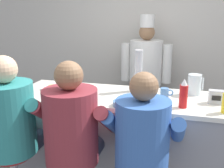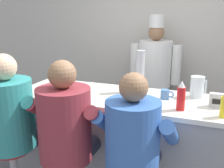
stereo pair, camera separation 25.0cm
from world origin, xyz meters
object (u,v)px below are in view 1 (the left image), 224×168
object	(u,v)px
diner_seated_maroon	(73,129)
napkin_dispenser_chrome	(216,97)
water_pitcher_clear	(194,85)
diner_seated_blue	(143,140)
hot_sauce_bottle_orange	(145,97)
cereal_bowl	(122,103)
cup_stack_steel	(138,71)
cook_in_whites_near	(146,74)
ketchup_bottle_red	(184,94)
coffee_mug_blue	(165,93)
diner_seated_teal	(12,121)
breakfast_plate	(53,88)

from	to	relation	value
diner_seated_maroon	napkin_dispenser_chrome	bearing A→B (deg)	28.29
water_pitcher_clear	diner_seated_maroon	bearing A→B (deg)	-138.39
napkin_dispenser_chrome	diner_seated_blue	size ratio (longest dim) A/B	0.09
hot_sauce_bottle_orange	cereal_bowl	world-z (taller)	hot_sauce_bottle_orange
hot_sauce_bottle_orange	cup_stack_steel	size ratio (longest dim) A/B	0.30
hot_sauce_bottle_orange	cook_in_whites_near	xyz separation A→B (m)	(-0.18, 1.38, -0.10)
hot_sauce_bottle_orange	diner_seated_blue	size ratio (longest dim) A/B	0.09
cup_stack_steel	diner_seated_blue	world-z (taller)	cup_stack_steel
ketchup_bottle_red	water_pitcher_clear	world-z (taller)	ketchup_bottle_red
cereal_bowl	napkin_dispenser_chrome	distance (m)	0.83
coffee_mug_blue	diner_seated_blue	xyz separation A→B (m)	(-0.11, -0.67, -0.18)
diner_seated_teal	cup_stack_steel	bearing A→B (deg)	41.21
coffee_mug_blue	breakfast_plate	bearing A→B (deg)	-179.02
breakfast_plate	diner_seated_maroon	size ratio (longest dim) A/B	0.17
cup_stack_steel	napkin_dispenser_chrome	world-z (taller)	cup_stack_steel
cook_in_whites_near	diner_seated_blue	bearing A→B (deg)	-82.84
breakfast_plate	cereal_bowl	size ratio (longest dim) A/B	1.50
coffee_mug_blue	napkin_dispenser_chrome	world-z (taller)	napkin_dispenser_chrome
cup_stack_steel	cook_in_whites_near	size ratio (longest dim) A/B	0.24
water_pitcher_clear	cook_in_whites_near	size ratio (longest dim) A/B	0.11
coffee_mug_blue	napkin_dispenser_chrome	bearing A→B (deg)	-9.14
hot_sauce_bottle_orange	cup_stack_steel	xyz separation A→B (m)	(-0.13, 0.38, 0.15)
diner_seated_teal	diner_seated_maroon	bearing A→B (deg)	-0.10
diner_seated_blue	napkin_dispenser_chrome	bearing A→B (deg)	47.22
hot_sauce_bottle_orange	water_pitcher_clear	size ratio (longest dim) A/B	0.62
diner_seated_maroon	cup_stack_steel	bearing A→B (deg)	65.14
cereal_bowl	napkin_dispenser_chrome	world-z (taller)	napkin_dispenser_chrome
hot_sauce_bottle_orange	cup_stack_steel	distance (m)	0.43
cook_in_whites_near	water_pitcher_clear	bearing A→B (deg)	-58.32
cereal_bowl	diner_seated_teal	distance (m)	0.95
ketchup_bottle_red	cup_stack_steel	size ratio (longest dim) A/B	0.59
water_pitcher_clear	breakfast_plate	bearing A→B (deg)	-172.79
hot_sauce_bottle_orange	napkin_dispenser_chrome	bearing A→B (deg)	15.23
cook_in_whites_near	breakfast_plate	bearing A→B (deg)	-125.17
water_pitcher_clear	cup_stack_steel	distance (m)	0.57
cereal_bowl	cup_stack_steel	world-z (taller)	cup_stack_steel
hot_sauce_bottle_orange	cup_stack_steel	bearing A→B (deg)	108.67
cereal_bowl	diner_seated_teal	xyz separation A→B (m)	(-0.88, -0.32, -0.13)
diner_seated_maroon	cook_in_whites_near	world-z (taller)	cook_in_whites_near
breakfast_plate	cereal_bowl	xyz separation A→B (m)	(0.82, -0.33, 0.01)
ketchup_bottle_red	cereal_bowl	size ratio (longest dim) A/B	1.50
diner_seated_maroon	hot_sauce_bottle_orange	bearing A→B (deg)	40.41
coffee_mug_blue	diner_seated_blue	distance (m)	0.70
diner_seated_teal	cook_in_whites_near	bearing A→B (deg)	64.11
water_pitcher_clear	diner_seated_blue	bearing A→B (deg)	-114.53
cereal_bowl	cook_in_whites_near	world-z (taller)	cook_in_whites_near
diner_seated_blue	cook_in_whites_near	world-z (taller)	cook_in_whites_near
coffee_mug_blue	ketchup_bottle_red	bearing A→B (deg)	-56.21
napkin_dispenser_chrome	cook_in_whites_near	distance (m)	1.45
diner_seated_teal	diner_seated_blue	world-z (taller)	diner_seated_teal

